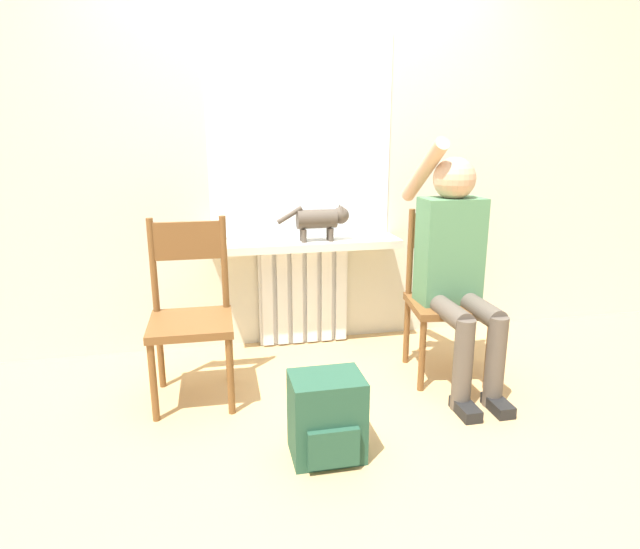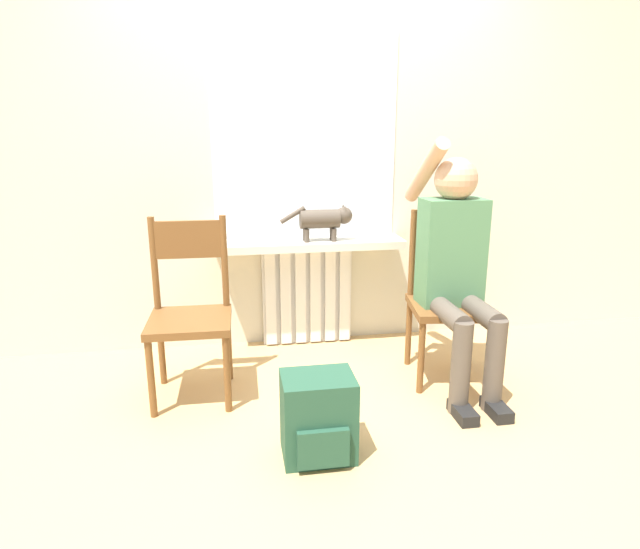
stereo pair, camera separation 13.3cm
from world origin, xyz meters
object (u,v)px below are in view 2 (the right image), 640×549
Objects in this scene: chair_right at (448,296)px; backpack at (318,417)px; chair_left at (190,310)px; person at (457,262)px; cat at (325,219)px.

chair_right is 1.14m from backpack.
chair_right is (1.43, -0.00, 0.00)m from chair_left.
person is at bearing 34.32° from backpack.
backpack is (0.57, -0.69, -0.29)m from chair_left.
person reaches higher than backpack.
person is 0.88m from cat.
cat is at bearing 148.79° from chair_right.
person is 1.15m from backpack.
person reaches higher than chair_right.
cat is (-0.62, 0.51, 0.38)m from chair_right.
cat is (-0.61, 0.62, 0.15)m from person.
chair_left is at bearing 175.61° from person.
chair_left reaches higher than backpack.
chair_right reaches higher than cat.
chair_right is 0.25m from person.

